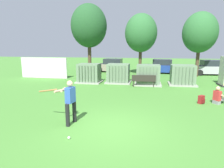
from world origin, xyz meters
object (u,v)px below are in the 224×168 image
transformer_east (182,75)px  parked_car_leftmost (112,66)px  transformer_west (89,73)px  seated_spectator (218,97)px  parked_car_left_of_center (161,67)px  transformer_mid_west (118,74)px  sports_ball (69,138)px  park_bench (144,80)px  backpack (201,100)px  parked_car_right_of_center (210,68)px  transformer_mid_east (148,75)px  batter (69,100)px

transformer_east → parked_car_leftmost: same height
transformer_west → seated_spectator: 9.87m
transformer_east → parked_car_left_of_center: 7.14m
transformer_mid_west → seated_spectator: size_ratio=2.18×
transformer_west → seated_spectator: bearing=-28.6°
transformer_mid_west → parked_car_left_of_center: 8.09m
seated_spectator → parked_car_leftmost: 14.58m
sports_ball → parked_car_left_of_center: 17.78m
transformer_east → park_bench: size_ratio=1.15×
backpack → parked_car_right_of_center: bearing=71.9°
transformer_mid_west → parked_car_right_of_center: same height
transformer_mid_east → parked_car_left_of_center: (1.47, 7.47, -0.04)m
parked_car_leftmost → park_bench: bearing=-64.2°
parked_car_left_of_center → batter: bearing=-105.5°
transformer_mid_west → parked_car_right_of_center: 11.36m
batter → sports_ball: 1.61m
transformer_mid_west → park_bench: size_ratio=1.15×
transformer_mid_west → transformer_east: (5.17, 0.03, 0.00)m
seated_spectator → backpack: bearing=-172.2°
park_bench → parked_car_left_of_center: parked_car_left_of_center is taller
sports_ball → parked_car_leftmost: 17.47m
transformer_mid_east → park_bench: 0.94m
park_bench → sports_ball: 9.28m
transformer_west → parked_car_right_of_center: same height
transformer_mid_west → park_bench: (2.14, -1.25, -0.25)m
transformer_mid_west → parked_car_left_of_center: bearing=60.8°
transformer_mid_east → transformer_east: size_ratio=1.00×
transformer_west → park_bench: 4.72m
transformer_mid_west → backpack: bearing=-44.1°
transformer_mid_east → backpack: transformer_mid_east is taller
backpack → parked_car_left_of_center: size_ratio=0.10×
transformer_west → transformer_east: 7.66m
parked_car_leftmost → parked_car_left_of_center: 5.84m
park_bench → batter: bearing=-108.9°
park_bench → sports_ball: park_bench is taller
sports_ball → backpack: bearing=43.6°
park_bench → parked_car_left_of_center: size_ratio=0.43×
parked_car_left_of_center → backpack: bearing=-83.6°
transformer_east → parked_car_right_of_center: (4.02, 6.65, -0.04)m
parked_car_leftmost → transformer_mid_west: bearing=-75.1°
sports_ball → parked_car_right_of_center: size_ratio=0.02×
sports_ball → parked_car_right_of_center: parked_car_right_of_center is taller
park_bench → batter: (-2.67, -7.78, 0.44)m
transformer_mid_west → batter: batter is taller
seated_spectator → transformer_mid_west: bearing=140.9°
transformer_west → transformer_mid_west: same height
transformer_west → park_bench: size_ratio=1.15×
transformer_east → sports_ball: bearing=-116.9°
batter → parked_car_left_of_center: 16.70m
transformer_mid_east → batter: 9.13m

